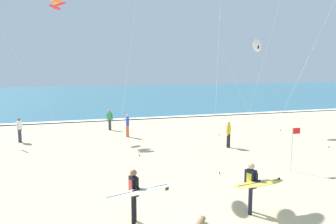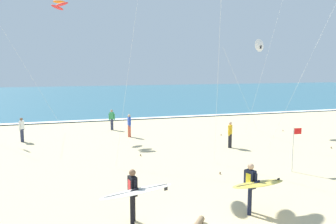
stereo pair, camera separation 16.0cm
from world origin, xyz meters
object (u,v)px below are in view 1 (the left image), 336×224
object	(u,v)px
surfer_lead	(255,184)
bystander_yellow_top	(229,134)
surfer_trailing	(136,192)
bystander_green_top	(110,120)
bystander_white_top	(19,130)
kite_arc_amber_extra	(57,5)
bystander_blue_top	(127,125)
lifeguard_flag	(293,145)
kite_delta_ivory_mid	(257,46)

from	to	relation	value
surfer_lead	bystander_yellow_top	bearing A→B (deg)	67.36
surfer_trailing	bystander_green_top	world-z (taller)	surfer_trailing
bystander_yellow_top	bystander_white_top	xyz separation A→B (m)	(-12.16, 5.45, 0.00)
surfer_lead	bystander_yellow_top	size ratio (longest dim) A/B	1.51
surfer_lead	surfer_trailing	world-z (taller)	same
kite_arc_amber_extra	bystander_white_top	size ratio (longest dim) A/B	6.00
bystander_green_top	bystander_white_top	size ratio (longest dim) A/B	1.00
bystander_blue_top	lifeguard_flag	distance (m)	11.72
kite_arc_amber_extra	bystander_blue_top	bearing A→B (deg)	-35.30
kite_delta_ivory_mid	bystander_yellow_top	size ratio (longest dim) A/B	4.37
surfer_trailing	bystander_blue_top	xyz separation A→B (m)	(2.36, 13.39, -0.23)
bystander_yellow_top	surfer_trailing	bearing A→B (deg)	-131.97
bystander_blue_top	bystander_white_top	xyz separation A→B (m)	(-6.97, 0.45, 0.00)
bystander_yellow_top	surfer_lead	bearing A→B (deg)	-112.64
surfer_lead	surfer_trailing	size ratio (longest dim) A/B	1.01
kite_delta_ivory_mid	bystander_blue_top	size ratio (longest dim) A/B	4.37
bystander_yellow_top	bystander_white_top	size ratio (longest dim) A/B	1.00
kite_delta_ivory_mid	bystander_blue_top	xyz separation A→B (m)	(-9.86, 0.39, -5.61)
bystander_white_top	kite_delta_ivory_mid	bearing A→B (deg)	-2.88
kite_arc_amber_extra	bystander_blue_top	world-z (taller)	kite_arc_amber_extra
kite_arc_amber_extra	bystander_yellow_top	distance (m)	15.06
bystander_white_top	lifeguard_flag	world-z (taller)	lifeguard_flag
surfer_lead	bystander_blue_top	size ratio (longest dim) A/B	1.51
bystander_blue_top	bystander_yellow_top	size ratio (longest dim) A/B	1.00
kite_delta_ivory_mid	bystander_yellow_top	xyz separation A→B (m)	(-4.67, -4.60, -5.61)
surfer_trailing	kite_delta_ivory_mid	world-z (taller)	kite_delta_ivory_mid
lifeguard_flag	bystander_blue_top	bearing A→B (deg)	119.45
surfer_lead	kite_arc_amber_extra	size ratio (longest dim) A/B	0.25
lifeguard_flag	kite_delta_ivory_mid	bearing A→B (deg)	67.32
bystander_blue_top	bystander_yellow_top	world-z (taller)	same
bystander_green_top	bystander_white_top	world-z (taller)	same
bystander_blue_top	lifeguard_flag	world-z (taller)	lifeguard_flag
kite_arc_amber_extra	surfer_lead	bearing A→B (deg)	-71.03
surfer_trailing	kite_arc_amber_extra	distance (m)	18.49
bystander_blue_top	bystander_green_top	world-z (taller)	same
kite_arc_amber_extra	bystander_green_top	xyz separation A→B (m)	(3.56, -0.01, -8.41)
kite_delta_ivory_mid	lifeguard_flag	xyz separation A→B (m)	(-4.10, -9.81, -5.15)
surfer_lead	kite_delta_ivory_mid	world-z (taller)	kite_delta_ivory_mid
surfer_lead	lifeguard_flag	world-z (taller)	lifeguard_flag
surfer_lead	bystander_white_top	size ratio (longest dim) A/B	1.51
bystander_blue_top	lifeguard_flag	size ratio (longest dim) A/B	0.76
surfer_lead	bystander_blue_top	world-z (taller)	surfer_lead
kite_arc_amber_extra	lifeguard_flag	world-z (taller)	kite_arc_amber_extra
bystander_white_top	kite_arc_amber_extra	bearing A→B (deg)	44.94
kite_arc_amber_extra	bystander_yellow_top	xyz separation A→B (m)	(9.53, -8.07, -8.41)
kite_arc_amber_extra	bystander_blue_top	xyz separation A→B (m)	(4.34, -3.07, -8.41)
bystander_white_top	bystander_yellow_top	bearing A→B (deg)	-24.15
surfer_trailing	bystander_yellow_top	distance (m)	11.29
kite_arc_amber_extra	surfer_trailing	bearing A→B (deg)	-83.14
surfer_lead	lifeguard_flag	bearing A→B (deg)	40.68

